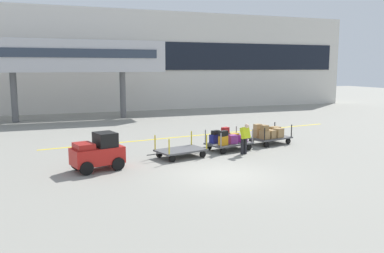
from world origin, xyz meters
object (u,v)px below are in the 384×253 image
baggage_cart_lead (181,150)px  baggage_cart_tail (269,134)px  baggage_tug (98,153)px  baggage_cart_middle (227,140)px  baggage_handler (245,137)px

baggage_cart_lead → baggage_cart_tail: bearing=14.2°
baggage_tug → baggage_cart_lead: bearing=14.1°
baggage_cart_middle → baggage_cart_lead: bearing=-165.3°
baggage_cart_lead → baggage_tug: bearing=-165.9°
baggage_cart_lead → baggage_handler: bearing=-8.1°
baggage_tug → baggage_cart_lead: size_ratio=0.75×
baggage_cart_lead → baggage_cart_tail: (5.76, 1.45, 0.23)m
baggage_cart_lead → baggage_handler: baggage_handler is taller
baggage_cart_lead → baggage_handler: 3.28m
baggage_tug → baggage_handler: size_ratio=1.47×
baggage_cart_middle → baggage_handler: (0.38, -1.20, 0.31)m
baggage_handler → baggage_cart_tail: bearing=36.9°
baggage_cart_lead → baggage_cart_tail: 5.94m
baggage_cart_lead → baggage_cart_middle: (2.83, 0.74, 0.21)m
baggage_cart_lead → baggage_cart_tail: baggage_cart_tail is taller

